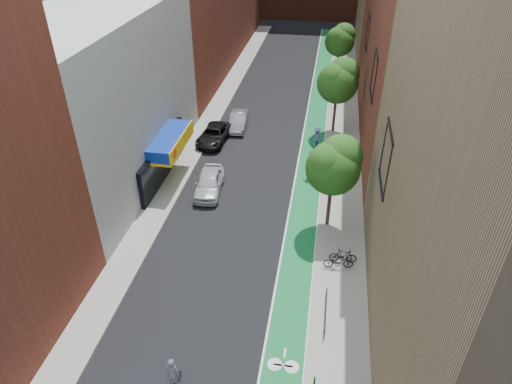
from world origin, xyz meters
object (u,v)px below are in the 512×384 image
at_px(parked_car_white, 209,182).
at_px(cyclist_lead, 173,381).
at_px(parked_car_black, 214,135).
at_px(parked_car_silver, 238,121).
at_px(cyclist_lane_mid, 319,160).
at_px(cyclist_lane_far, 317,140).
at_px(cyclist_lane_near, 311,165).

relative_size(parked_car_white, cyclist_lead, 2.14).
bearing_deg(cyclist_lead, parked_car_black, -77.77).
height_order(parked_car_silver, cyclist_lane_mid, cyclist_lane_mid).
bearing_deg(parked_car_black, cyclist_lane_far, 3.79).
xyz_separation_m(cyclist_lane_near, cyclist_lane_mid, (0.62, 1.21, -0.21)).
bearing_deg(cyclist_lane_mid, parked_car_black, -7.44).
xyz_separation_m(parked_car_white, cyclist_lane_far, (7.31, 7.56, 0.20)).
bearing_deg(cyclist_lead, parked_car_silver, -82.17).
xyz_separation_m(parked_car_silver, cyclist_lane_near, (7.08, -7.43, 0.27)).
height_order(parked_car_white, cyclist_lane_near, cyclist_lane_near).
relative_size(cyclist_lead, cyclist_lane_far, 0.97).
relative_size(parked_car_white, cyclist_lane_far, 2.07).
xyz_separation_m(parked_car_white, cyclist_lane_mid, (7.70, 4.52, -0.00)).
distance_m(cyclist_lane_mid, cyclist_lane_far, 3.06).
bearing_deg(parked_car_silver, parked_car_white, -93.60).
bearing_deg(cyclist_lane_near, cyclist_lead, 82.94).
distance_m(parked_car_black, cyclist_lane_far, 8.85).
height_order(cyclist_lead, cyclist_lane_far, cyclist_lane_far).
height_order(parked_car_silver, cyclist_lane_near, cyclist_lane_near).
distance_m(parked_car_silver, cyclist_lane_near, 10.26).
bearing_deg(parked_car_black, cyclist_lane_near, -22.32).
bearing_deg(cyclist_lane_far, parked_car_black, -1.46).
bearing_deg(parked_car_white, cyclist_lane_near, 19.90).
distance_m(parked_car_white, parked_car_silver, 10.74).
bearing_deg(parked_car_white, parked_car_black, 96.19).
bearing_deg(parked_car_white, cyclist_lead, -86.46).
distance_m(cyclist_lead, cyclist_lane_near, 19.58).
xyz_separation_m(cyclist_lead, cyclist_lane_far, (4.89, 23.26, 0.24)).
height_order(parked_car_white, cyclist_lane_far, cyclist_lane_far).
relative_size(parked_car_silver, cyclist_lane_mid, 2.09).
bearing_deg(cyclist_lane_far, parked_car_white, 45.04).
distance_m(parked_car_black, parked_car_silver, 3.47).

